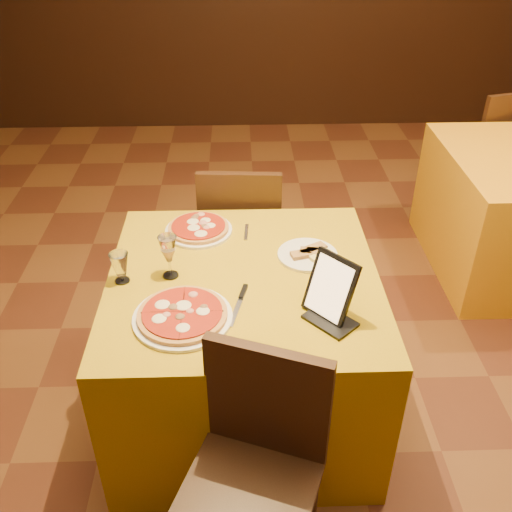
{
  "coord_description": "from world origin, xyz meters",
  "views": [
    {
      "loc": [
        -0.49,
        -2.01,
        2.11
      ],
      "look_at": [
        -0.43,
        -0.15,
        0.86
      ],
      "focal_mm": 40.0,
      "sensor_mm": 36.0,
      "label": 1
    }
  ],
  "objects_px": {
    "chair_main_near": "(248,493)",
    "chair_main_far": "(242,233)",
    "wine_glass": "(169,256)",
    "water_glass": "(120,268)",
    "pizza_far": "(199,229)",
    "chair_side_far": "(484,147)",
    "pizza_near": "(183,316)",
    "tablet": "(330,287)",
    "main_table": "(245,345)"
  },
  "relations": [
    {
      "from": "main_table",
      "to": "pizza_near",
      "type": "relative_size",
      "value": 3.0
    },
    {
      "from": "pizza_far",
      "to": "wine_glass",
      "type": "distance_m",
      "value": 0.36
    },
    {
      "from": "pizza_near",
      "to": "pizza_far",
      "type": "bearing_deg",
      "value": 87.39
    },
    {
      "from": "main_table",
      "to": "water_glass",
      "type": "xyz_separation_m",
      "value": [
        -0.49,
        -0.02,
        0.44
      ]
    },
    {
      "from": "pizza_near",
      "to": "water_glass",
      "type": "bearing_deg",
      "value": 136.89
    },
    {
      "from": "pizza_far",
      "to": "tablet",
      "type": "bearing_deg",
      "value": -49.41
    },
    {
      "from": "main_table",
      "to": "pizza_far",
      "type": "distance_m",
      "value": 0.56
    },
    {
      "from": "chair_main_near",
      "to": "pizza_near",
      "type": "distance_m",
      "value": 0.65
    },
    {
      "from": "main_table",
      "to": "tablet",
      "type": "xyz_separation_m",
      "value": [
        0.31,
        -0.25,
        0.49
      ]
    },
    {
      "from": "chair_main_near",
      "to": "tablet",
      "type": "xyz_separation_m",
      "value": [
        0.31,
        0.53,
        0.41
      ]
    },
    {
      "from": "pizza_near",
      "to": "water_glass",
      "type": "relative_size",
      "value": 2.82
    },
    {
      "from": "pizza_near",
      "to": "chair_main_near",
      "type": "bearing_deg",
      "value": -66.42
    },
    {
      "from": "chair_side_far",
      "to": "water_glass",
      "type": "distance_m",
      "value": 3.01
    },
    {
      "from": "main_table",
      "to": "chair_main_far",
      "type": "bearing_deg",
      "value": 90.0
    },
    {
      "from": "chair_main_near",
      "to": "wine_glass",
      "type": "distance_m",
      "value": 0.93
    },
    {
      "from": "main_table",
      "to": "chair_side_far",
      "type": "bearing_deg",
      "value": 47.65
    },
    {
      "from": "chair_side_far",
      "to": "wine_glass",
      "type": "bearing_deg",
      "value": 28.3
    },
    {
      "from": "main_table",
      "to": "water_glass",
      "type": "height_order",
      "value": "water_glass"
    },
    {
      "from": "chair_side_far",
      "to": "water_glass",
      "type": "xyz_separation_m",
      "value": [
        -2.26,
        -1.96,
        0.36
      ]
    },
    {
      "from": "water_glass",
      "to": "pizza_far",
      "type": "bearing_deg",
      "value": 52.06
    },
    {
      "from": "pizza_far",
      "to": "tablet",
      "type": "height_order",
      "value": "tablet"
    },
    {
      "from": "chair_side_far",
      "to": "wine_glass",
      "type": "xyz_separation_m",
      "value": [
        -2.07,
        -1.93,
        0.39
      ]
    },
    {
      "from": "tablet",
      "to": "pizza_far",
      "type": "bearing_deg",
      "value": 178.37
    },
    {
      "from": "chair_side_far",
      "to": "pizza_far",
      "type": "relative_size",
      "value": 2.99
    },
    {
      "from": "main_table",
      "to": "chair_side_far",
      "type": "relative_size",
      "value": 1.21
    },
    {
      "from": "pizza_near",
      "to": "tablet",
      "type": "relative_size",
      "value": 1.5
    },
    {
      "from": "chair_main_far",
      "to": "chair_main_near",
      "type": "bearing_deg",
      "value": 93.66
    },
    {
      "from": "main_table",
      "to": "chair_main_far",
      "type": "distance_m",
      "value": 0.81
    },
    {
      "from": "pizza_far",
      "to": "main_table",
      "type": "bearing_deg",
      "value": -60.34
    },
    {
      "from": "chair_main_near",
      "to": "chair_main_far",
      "type": "height_order",
      "value": "same"
    },
    {
      "from": "wine_glass",
      "to": "water_glass",
      "type": "relative_size",
      "value": 1.46
    },
    {
      "from": "main_table",
      "to": "pizza_near",
      "type": "bearing_deg",
      "value": -130.94
    },
    {
      "from": "pizza_near",
      "to": "tablet",
      "type": "distance_m",
      "value": 0.55
    },
    {
      "from": "main_table",
      "to": "chair_main_near",
      "type": "distance_m",
      "value": 0.78
    },
    {
      "from": "chair_side_far",
      "to": "tablet",
      "type": "xyz_separation_m",
      "value": [
        -1.46,
        -2.19,
        0.41
      ]
    },
    {
      "from": "chair_side_far",
      "to": "wine_glass",
      "type": "relative_size",
      "value": 4.79
    },
    {
      "from": "chair_main_far",
      "to": "tablet",
      "type": "xyz_separation_m",
      "value": [
        0.31,
        -1.06,
        0.41
      ]
    },
    {
      "from": "chair_side_far",
      "to": "wine_glass",
      "type": "height_order",
      "value": "wine_glass"
    },
    {
      "from": "wine_glass",
      "to": "water_glass",
      "type": "xyz_separation_m",
      "value": [
        -0.19,
        -0.03,
        -0.03
      ]
    },
    {
      "from": "pizza_near",
      "to": "pizza_far",
      "type": "relative_size",
      "value": 1.2
    },
    {
      "from": "pizza_near",
      "to": "wine_glass",
      "type": "bearing_deg",
      "value": 104.11
    },
    {
      "from": "chair_main_near",
      "to": "chair_side_far",
      "type": "xyz_separation_m",
      "value": [
        1.77,
        2.73,
        0.0
      ]
    },
    {
      "from": "tablet",
      "to": "pizza_near",
      "type": "bearing_deg",
      "value": -130.56
    },
    {
      "from": "pizza_far",
      "to": "wine_glass",
      "type": "height_order",
      "value": "wine_glass"
    },
    {
      "from": "tablet",
      "to": "chair_main_far",
      "type": "bearing_deg",
      "value": 154.18
    },
    {
      "from": "chair_main_far",
      "to": "tablet",
      "type": "bearing_deg",
      "value": 110.05
    },
    {
      "from": "chair_main_near",
      "to": "pizza_far",
      "type": "height_order",
      "value": "chair_main_near"
    },
    {
      "from": "water_glass",
      "to": "tablet",
      "type": "distance_m",
      "value": 0.83
    },
    {
      "from": "water_glass",
      "to": "pizza_near",
      "type": "bearing_deg",
      "value": -43.11
    },
    {
      "from": "pizza_far",
      "to": "chair_side_far",
      "type": "bearing_deg",
      "value": 38.99
    }
  ]
}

